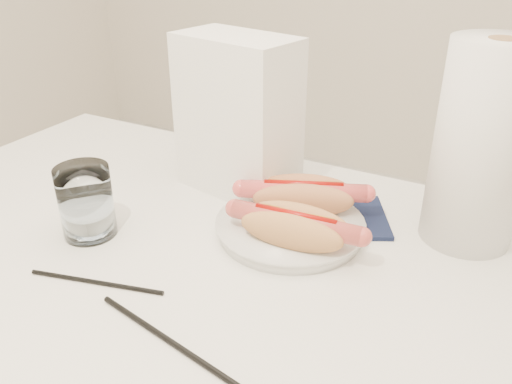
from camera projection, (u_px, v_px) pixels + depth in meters
The scene contains 10 objects.
table at pixel (192, 288), 0.80m from camera, with size 1.20×0.80×0.75m.
plate at pixel (290, 228), 0.83m from camera, with size 0.23×0.23×0.02m, color white.
hotdog_left at pixel (303, 196), 0.85m from camera, with size 0.20×0.13×0.05m.
hotdog_right at pixel (295, 227), 0.76m from camera, with size 0.20×0.09×0.05m.
water_glass at pixel (86, 202), 0.80m from camera, with size 0.08×0.08×0.11m, color white.
chopstick_near at pixel (96, 282), 0.71m from camera, with size 0.01×0.01×0.20m, color black.
chopstick_far at pixel (168, 340), 0.62m from camera, with size 0.01×0.01×0.23m, color black.
napkin_box at pixel (238, 116), 0.91m from camera, with size 0.21×0.11×0.27m, color white.
navy_napkin at pixel (344, 217), 0.87m from camera, with size 0.14×0.14×0.01m, color #101733.
paper_towel_roll at pixel (481, 146), 0.75m from camera, with size 0.13×0.13×0.30m, color white.
Camera 1 is at (0.39, -0.52, 1.19)m, focal length 37.04 mm.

